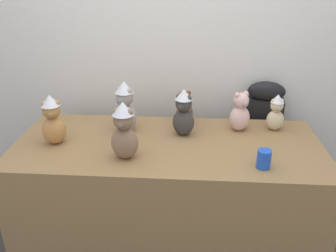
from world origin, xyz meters
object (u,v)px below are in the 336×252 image
teddy_bear_blush (240,113)px  teddy_bear_ash (125,107)px  teddy_bear_mocha (124,131)px  party_cup_blue (264,159)px  instrument_case (261,138)px  teddy_bear_chestnut (185,108)px  teddy_bear_caramel (53,120)px  display_table (168,188)px  teddy_bear_sand (276,113)px  teddy_bear_charcoal (183,113)px

teddy_bear_blush → teddy_bear_ash: bearing=157.0°
teddy_bear_mocha → party_cup_blue: (0.80, -0.06, -0.12)m
instrument_case → teddy_bear_blush: 0.53m
teddy_bear_chestnut → teddy_bear_caramel: (-0.82, -0.38, 0.05)m
display_table → teddy_bear_ash: 0.63m
display_table → instrument_case: instrument_case is taller
display_table → teddy_bear_ash: bearing=151.5°
teddy_bear_mocha → teddy_bear_sand: (0.97, 0.46, -0.05)m
teddy_bear_charcoal → teddy_bear_sand: size_ratio=1.24×
display_table → teddy_bear_charcoal: bearing=53.9°
instrument_case → teddy_bear_charcoal: bearing=-138.9°
instrument_case → teddy_bear_chestnut: (-0.61, -0.23, 0.33)m
teddy_bear_mocha → teddy_bear_blush: teddy_bear_mocha is taller
teddy_bear_chestnut → teddy_bear_blush: bearing=-40.3°
display_table → teddy_bear_chestnut: bearing=73.3°
teddy_bear_ash → teddy_bear_caramel: (-0.42, -0.22, -0.01)m
teddy_bear_mocha → teddy_bear_caramel: size_ratio=1.08×
teddy_bear_charcoal → teddy_bear_ash: size_ratio=0.91×
teddy_bear_chestnut → party_cup_blue: size_ratio=2.24×
teddy_bear_blush → teddy_bear_sand: bearing=-22.6°
teddy_bear_chestnut → party_cup_blue: 0.75m
teddy_bear_blush → teddy_bear_chestnut: bearing=138.6°
instrument_case → teddy_bear_ash: teddy_bear_ash is taller
teddy_bear_mocha → teddy_bear_chestnut: 0.63m
display_table → party_cup_blue: bearing=-25.3°
teddy_bear_charcoal → party_cup_blue: size_ratio=2.95×
teddy_bear_mocha → teddy_bear_ash: bearing=107.2°
teddy_bear_ash → party_cup_blue: size_ratio=3.24×
party_cup_blue → display_table: bearing=154.7°
teddy_bear_caramel → teddy_bear_chestnut: bearing=9.0°
teddy_bear_chestnut → instrument_case: bearing=-6.0°
display_table → teddy_bear_chestnut: 0.57m
teddy_bear_charcoal → party_cup_blue: teddy_bear_charcoal is taller
teddy_bear_ash → teddy_bear_charcoal: bearing=19.4°
teddy_bear_blush → teddy_bear_caramel: bearing=165.6°
display_table → teddy_bear_blush: 0.72m
teddy_bear_chestnut → party_cup_blue: (0.46, -0.59, -0.06)m
display_table → teddy_bear_mocha: teddy_bear_mocha is taller
teddy_bear_chestnut → teddy_bear_blush: 0.39m
teddy_bear_sand → party_cup_blue: size_ratio=2.37×
instrument_case → teddy_bear_blush: teddy_bear_blush is taller
instrument_case → teddy_bear_blush: (-0.23, -0.32, 0.35)m
teddy_bear_mocha → party_cup_blue: bearing=3.6°
display_table → party_cup_blue: 0.74m
instrument_case → party_cup_blue: size_ratio=8.69×
teddy_bear_mocha → teddy_bear_ash: 0.38m
party_cup_blue → teddy_bear_caramel: bearing=170.7°
instrument_case → teddy_bear_ash: (-1.01, -0.39, 0.39)m
teddy_bear_charcoal → teddy_bear_mocha: (-0.33, -0.34, 0.02)m
instrument_case → teddy_bear_caramel: (-1.43, -0.61, 0.38)m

